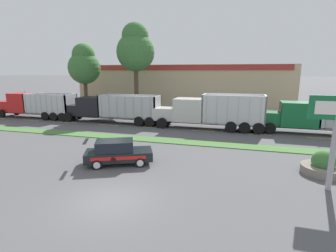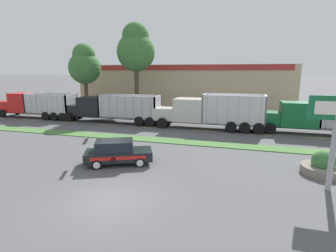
{
  "view_description": "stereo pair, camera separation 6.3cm",
  "coord_description": "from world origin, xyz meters",
  "px_view_note": "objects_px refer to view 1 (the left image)",
  "views": [
    {
      "loc": [
        5.76,
        -10.27,
        6.06
      ],
      "look_at": [
        -0.11,
        10.27,
        1.53
      ],
      "focal_mm": 28.0,
      "sensor_mm": 36.0,
      "label": 1
    },
    {
      "loc": [
        5.82,
        -10.26,
        6.06
      ],
      "look_at": [
        -0.11,
        10.27,
        1.53
      ],
      "focal_mm": 28.0,
      "sensor_mm": 36.0,
      "label": 2
    }
  ],
  "objects_px": {
    "dump_truck_far_right": "(101,109)",
    "rally_car": "(118,152)",
    "dump_truck_mid": "(314,118)",
    "stone_planter": "(323,166)",
    "dump_truck_lead": "(29,105)",
    "dump_truck_trail": "(199,113)"
  },
  "relations": [
    {
      "from": "dump_truck_trail",
      "to": "dump_truck_far_right",
      "type": "xyz_separation_m",
      "value": [
        -11.88,
        0.33,
        -0.1
      ]
    },
    {
      "from": "dump_truck_lead",
      "to": "rally_car",
      "type": "xyz_separation_m",
      "value": [
        19.17,
        -12.91,
        -0.78
      ]
    },
    {
      "from": "dump_truck_trail",
      "to": "rally_car",
      "type": "bearing_deg",
      "value": -105.08
    },
    {
      "from": "rally_car",
      "to": "dump_truck_mid",
      "type": "bearing_deg",
      "value": 41.71
    },
    {
      "from": "dump_truck_far_right",
      "to": "stone_planter",
      "type": "bearing_deg",
      "value": -27.33
    },
    {
      "from": "dump_truck_lead",
      "to": "stone_planter",
      "type": "distance_m",
      "value": 33.62
    },
    {
      "from": "dump_truck_lead",
      "to": "rally_car",
      "type": "height_order",
      "value": "dump_truck_lead"
    },
    {
      "from": "dump_truck_mid",
      "to": "dump_truck_trail",
      "type": "xyz_separation_m",
      "value": [
        -11.08,
        -0.41,
        0.06
      ]
    },
    {
      "from": "dump_truck_lead",
      "to": "dump_truck_far_right",
      "type": "relative_size",
      "value": 0.89
    },
    {
      "from": "dump_truck_lead",
      "to": "dump_truck_trail",
      "type": "distance_m",
      "value": 22.53
    },
    {
      "from": "dump_truck_far_right",
      "to": "rally_car",
      "type": "distance_m",
      "value": 15.39
    },
    {
      "from": "dump_truck_far_right",
      "to": "stone_planter",
      "type": "distance_m",
      "value": 23.77
    },
    {
      "from": "dump_truck_mid",
      "to": "rally_car",
      "type": "bearing_deg",
      "value": -138.29
    },
    {
      "from": "dump_truck_mid",
      "to": "rally_car",
      "type": "relative_size",
      "value": 2.67
    },
    {
      "from": "dump_truck_mid",
      "to": "dump_truck_trail",
      "type": "bearing_deg",
      "value": -177.88
    },
    {
      "from": "dump_truck_lead",
      "to": "dump_truck_far_right",
      "type": "xyz_separation_m",
      "value": [
        10.64,
        -0.12,
        -0.03
      ]
    },
    {
      "from": "dump_truck_mid",
      "to": "stone_planter",
      "type": "xyz_separation_m",
      "value": [
        -1.87,
        -10.98,
        -1.14
      ]
    },
    {
      "from": "dump_truck_trail",
      "to": "rally_car",
      "type": "height_order",
      "value": "dump_truck_trail"
    },
    {
      "from": "dump_truck_trail",
      "to": "dump_truck_far_right",
      "type": "relative_size",
      "value": 0.94
    },
    {
      "from": "dump_truck_far_right",
      "to": "stone_planter",
      "type": "xyz_separation_m",
      "value": [
        21.1,
        -10.9,
        -1.1
      ]
    },
    {
      "from": "dump_truck_lead",
      "to": "stone_planter",
      "type": "relative_size",
      "value": 4.53
    },
    {
      "from": "stone_planter",
      "to": "dump_truck_lead",
      "type": "bearing_deg",
      "value": 160.86
    }
  ]
}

